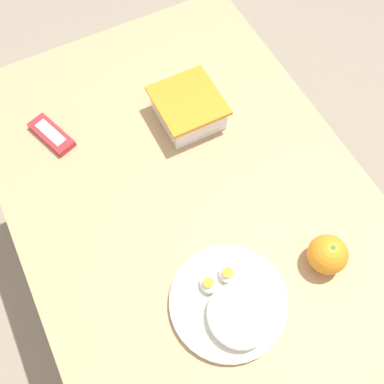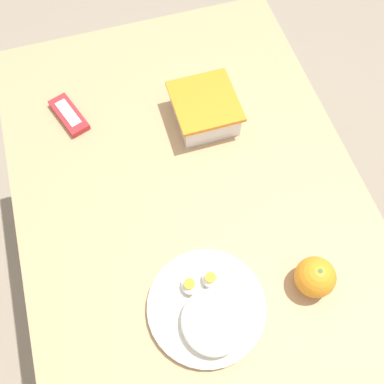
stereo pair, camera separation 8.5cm
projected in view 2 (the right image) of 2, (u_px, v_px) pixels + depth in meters
The scene contains 6 objects.
ground_plane at pixel (191, 279), 1.72m from camera, with size 10.00×10.00×0.00m, color gray.
table at pixel (191, 211), 1.15m from camera, with size 1.20×0.83×0.72m.
food_container at pixel (204, 110), 1.15m from camera, with size 0.17×0.16×0.08m.
orange_fruit at pixel (315, 277), 0.94m from camera, with size 0.09×0.09×0.09m.
rice_plate at pixel (208, 311), 0.93m from camera, with size 0.25×0.25×0.06m.
candy_bar at pixel (69, 115), 1.17m from camera, with size 0.14×0.09×0.02m.
Camera 2 is at (0.46, -0.13, 1.68)m, focal length 42.00 mm.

